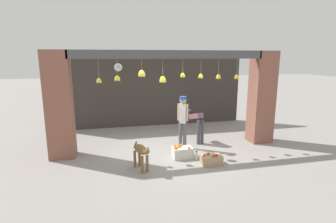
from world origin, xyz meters
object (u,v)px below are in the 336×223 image
at_px(dog, 141,152).
at_px(fruit_crate_oranges, 182,152).
at_px(worker_stooping, 197,122).
at_px(fruit_crate_apples, 211,160).
at_px(shopkeeper, 183,118).
at_px(water_bottle, 196,156).
at_px(wall_clock, 118,67).

height_order(dog, fruit_crate_oranges, dog).
height_order(worker_stooping, fruit_crate_apples, worker_stooping).
height_order(shopkeeper, water_bottle, shopkeeper).
bearing_deg(dog, fruit_crate_apples, 68.90).
bearing_deg(water_bottle, fruit_crate_oranges, 142.45).
xyz_separation_m(worker_stooping, water_bottle, (-0.52, -1.49, -0.58)).
xyz_separation_m(shopkeeper, worker_stooping, (0.61, 0.43, -0.25)).
xyz_separation_m(dog, shopkeeper, (1.48, 1.37, 0.48)).
xyz_separation_m(dog, water_bottle, (1.57, 0.31, -0.36)).
distance_m(dog, shopkeeper, 2.07).
distance_m(fruit_crate_oranges, fruit_crate_apples, 0.89).
height_order(shopkeeper, wall_clock, wall_clock).
height_order(dog, worker_stooping, worker_stooping).
bearing_deg(water_bottle, fruit_crate_apples, -53.05).
height_order(dog, water_bottle, dog).
bearing_deg(dog, worker_stooping, 112.09).
relative_size(dog, water_bottle, 3.09).
relative_size(shopkeeper, fruit_crate_apples, 3.00).
bearing_deg(wall_clock, worker_stooping, -45.65).
xyz_separation_m(worker_stooping, fruit_crate_oranges, (-0.85, -1.24, -0.55)).
bearing_deg(dog, wall_clock, 165.58).
bearing_deg(shopkeeper, dog, 72.60).
relative_size(dog, wall_clock, 2.41).
bearing_deg(fruit_crate_apples, shopkeeper, 104.77).
relative_size(shopkeeper, wall_clock, 4.86).
bearing_deg(water_bottle, shopkeeper, 94.84).
height_order(shopkeeper, worker_stooping, shopkeeper).
height_order(worker_stooping, water_bottle, worker_stooping).
distance_m(worker_stooping, fruit_crate_oranges, 1.60).
bearing_deg(dog, fruit_crate_oranges, 95.73).
relative_size(dog, fruit_crate_apples, 1.49).
bearing_deg(water_bottle, dog, -168.91).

